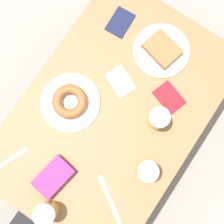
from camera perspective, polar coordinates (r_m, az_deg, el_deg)
name	(u,v)px	position (r m, az deg, el deg)	size (l,w,h in m)	color
ground_plane	(112,129)	(2.04, 0.00, -3.05)	(8.00, 8.00, 0.00)	gray
table	(112,115)	(1.39, 0.00, -0.50)	(0.73, 1.09, 0.72)	olive
plate_with_cake	(162,50)	(1.40, 9.08, 11.15)	(0.25, 0.25, 0.04)	silver
plate_with_donut	(70,102)	(1.32, -7.70, 1.85)	(0.25, 0.25, 0.05)	silver
beer_mug_left	(47,213)	(1.29, -11.88, -17.56)	(0.08, 0.08, 0.12)	gold
beer_mug_center	(147,171)	(1.26, 6.35, -10.67)	(0.08, 0.08, 0.12)	gold
beer_mug_right	(158,119)	(1.28, 8.37, -1.24)	(0.08, 0.08, 0.12)	gold
napkin_folded	(120,81)	(1.35, 1.55, 5.65)	(0.14, 0.12, 0.00)	white
fork	(10,159)	(1.38, -18.09, -8.23)	(0.07, 0.15, 0.00)	silver
knife	(110,199)	(1.32, -0.42, -15.65)	(0.18, 0.13, 0.00)	silver
passport_near_edge	(169,97)	(1.36, 10.41, 2.64)	(0.15, 0.12, 0.01)	maroon
passport_far_edge	(120,22)	(1.44, 1.50, 16.08)	(0.10, 0.13, 0.01)	#141938
blue_pouch	(54,177)	(1.31, -10.63, -11.59)	(0.12, 0.17, 0.04)	#8C2366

